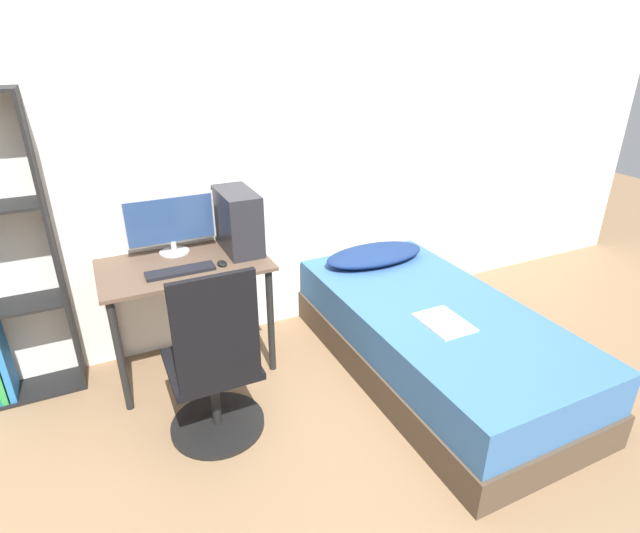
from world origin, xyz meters
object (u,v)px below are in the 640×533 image
(monitor, at_px, (171,223))
(pc_tower, at_px, (238,221))
(keyboard, at_px, (180,271))
(bed, at_px, (434,339))
(office_chair, at_px, (215,376))

(monitor, xyz_separation_m, pc_tower, (0.39, -0.13, -0.01))
(keyboard, bearing_deg, bed, -22.52)
(office_chair, relative_size, monitor, 1.87)
(bed, relative_size, keyboard, 5.14)
(bed, bearing_deg, monitor, 147.05)
(office_chair, height_order, bed, office_chair)
(office_chair, xyz_separation_m, monitor, (0.00, 0.89, 0.56))
(office_chair, distance_m, pc_tower, 1.03)
(monitor, xyz_separation_m, keyboard, (-0.02, -0.32, -0.19))
(keyboard, xyz_separation_m, pc_tower, (0.42, 0.19, 0.18))
(monitor, bearing_deg, pc_tower, -17.72)
(bed, distance_m, monitor, 1.82)
(monitor, distance_m, keyboard, 0.37)
(monitor, bearing_deg, bed, -32.95)
(office_chair, bearing_deg, monitor, 89.86)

